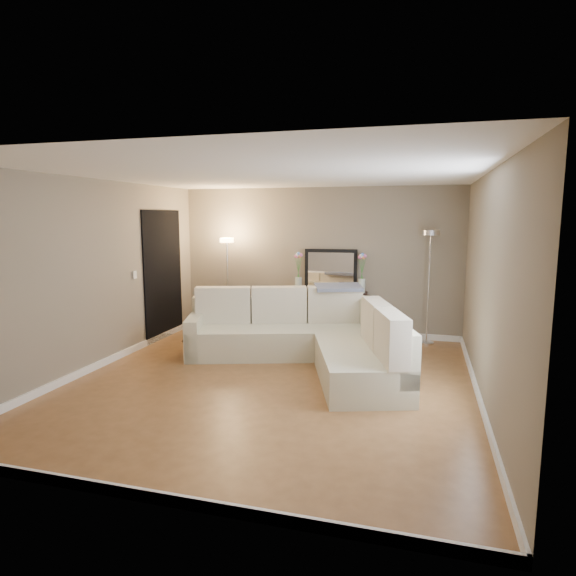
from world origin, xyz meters
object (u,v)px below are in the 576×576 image
(sectional_sofa, at_px, (309,337))
(floor_lamp_unlit, at_px, (430,264))
(console_table, at_px, (325,311))
(floor_lamp_lit, at_px, (227,266))

(sectional_sofa, xyz_separation_m, floor_lamp_unlit, (1.65, 1.49, 0.95))
(floor_lamp_unlit, bearing_deg, console_table, 178.86)
(sectional_sofa, bearing_deg, floor_lamp_lit, 143.44)
(sectional_sofa, distance_m, floor_lamp_unlit, 2.42)
(console_table, distance_m, floor_lamp_unlit, 1.94)
(sectional_sofa, height_order, floor_lamp_unlit, floor_lamp_unlit)
(console_table, xyz_separation_m, floor_lamp_lit, (-1.75, -0.17, 0.76))
(sectional_sofa, distance_m, console_table, 1.53)
(console_table, bearing_deg, sectional_sofa, -86.88)
(console_table, height_order, floor_lamp_lit, floor_lamp_lit)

